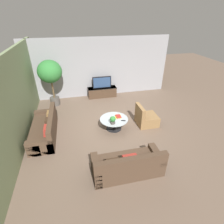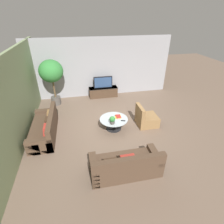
% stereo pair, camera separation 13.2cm
% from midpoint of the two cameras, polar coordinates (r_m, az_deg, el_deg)
% --- Properties ---
extents(ground_plane, '(24.00, 24.00, 0.00)m').
position_cam_midpoint_polar(ground_plane, '(7.07, 0.97, -4.80)').
color(ground_plane, brown).
extents(back_wall_stone, '(7.40, 0.12, 3.00)m').
position_cam_midpoint_polar(back_wall_stone, '(9.36, -3.42, 14.26)').
color(back_wall_stone, '#939399').
rests_on(back_wall_stone, ground).
extents(side_wall_left, '(0.12, 7.40, 3.00)m').
position_cam_midpoint_polar(side_wall_left, '(6.68, -27.87, 4.07)').
color(side_wall_left, gray).
rests_on(side_wall_left, ground).
extents(media_console, '(1.52, 0.50, 0.51)m').
position_cam_midpoint_polar(media_console, '(9.48, -2.47, 6.59)').
color(media_console, '#473323').
rests_on(media_console, ground).
extents(television, '(0.98, 0.13, 0.60)m').
position_cam_midpoint_polar(television, '(9.28, -2.54, 9.66)').
color(television, black).
rests_on(television, media_console).
extents(coffee_table, '(1.09, 1.09, 0.45)m').
position_cam_midpoint_polar(coffee_table, '(6.78, 1.14, -3.20)').
color(coffee_table, black).
rests_on(coffee_table, ground).
extents(couch_by_wall, '(0.84, 2.18, 0.84)m').
position_cam_midpoint_polar(couch_by_wall, '(6.92, -20.53, -4.99)').
color(couch_by_wall, '#4C3828').
rests_on(couch_by_wall, ground).
extents(couch_near_entry, '(1.97, 0.84, 0.84)m').
position_cam_midpoint_polar(couch_near_entry, '(5.14, 5.24, -17.00)').
color(couch_near_entry, '#4C3828').
rests_on(couch_near_entry, ground).
extents(armchair_wicker, '(0.80, 0.76, 0.86)m').
position_cam_midpoint_polar(armchair_wicker, '(7.20, 11.51, -2.19)').
color(armchair_wicker, olive).
rests_on(armchair_wicker, ground).
extents(potted_palm_tall, '(1.08, 1.08, 2.20)m').
position_cam_midpoint_polar(potted_palm_tall, '(8.59, -18.78, 11.91)').
color(potted_palm_tall, '#514C47').
rests_on(potted_palm_tall, ground).
extents(potted_plant_tabletop, '(0.21, 0.21, 0.30)m').
position_cam_midpoint_polar(potted_plant_tabletop, '(6.36, 0.69, -2.61)').
color(potted_plant_tabletop, '#514C47').
rests_on(potted_plant_tabletop, coffee_table).
extents(book_stack, '(0.26, 0.28, 0.05)m').
position_cam_midpoint_polar(book_stack, '(6.81, 2.55, -1.48)').
color(book_stack, gold).
rests_on(book_stack, coffee_table).
extents(remote_black, '(0.16, 0.10, 0.02)m').
position_cam_midpoint_polar(remote_black, '(6.60, 4.24, -2.85)').
color(remote_black, black).
rests_on(remote_black, coffee_table).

